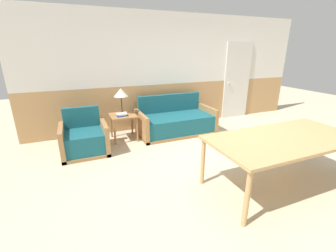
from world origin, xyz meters
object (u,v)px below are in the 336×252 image
at_px(side_table, 123,119).
at_px(dining_table, 284,141).
at_px(couch, 176,122).
at_px(armchair, 85,140).
at_px(table_lamp, 121,93).

bearing_deg(side_table, dining_table, -57.05).
relative_size(couch, armchair, 2.09).
relative_size(armchair, table_lamp, 1.53).
bearing_deg(couch, armchair, -170.97).
xyz_separation_m(table_lamp, dining_table, (1.68, -2.70, -0.32)).
bearing_deg(side_table, couch, -2.81).
distance_m(side_table, table_lamp, 0.55).
xyz_separation_m(side_table, table_lamp, (0.00, 0.09, 0.54)).
bearing_deg(table_lamp, side_table, -92.76).
relative_size(armchair, dining_table, 0.39).
xyz_separation_m(armchair, side_table, (0.83, 0.38, 0.21)).
bearing_deg(armchair, table_lamp, 19.64).
distance_m(armchair, dining_table, 3.38).
distance_m(couch, side_table, 1.23).
bearing_deg(couch, table_lamp, 172.78).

